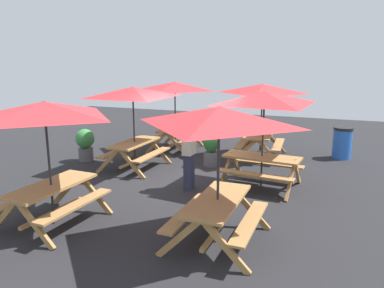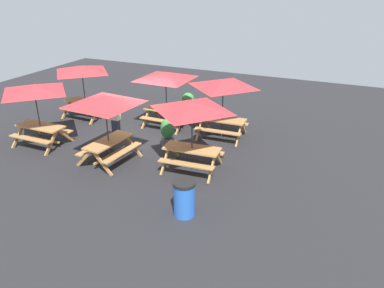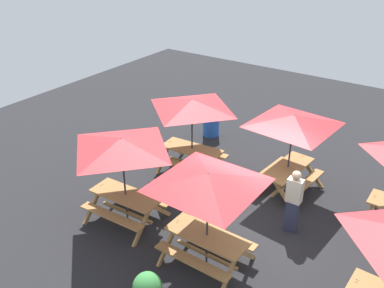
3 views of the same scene
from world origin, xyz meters
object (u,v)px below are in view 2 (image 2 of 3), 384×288
picnic_table_4 (166,80)px  trash_bin_blue (184,198)px  person_standing (115,119)px  picnic_table_2 (192,111)px  potted_plant_1 (188,102)px  picnic_table_1 (223,87)px  picnic_table_5 (82,73)px  potted_plant_0 (168,133)px  picnic_table_0 (105,105)px  picnic_table_3 (34,93)px

picnic_table_4 → trash_bin_blue: bearing=122.4°
person_standing → trash_bin_blue: bearing=141.9°
picnic_table_2 → potted_plant_1: 5.58m
picnic_table_1 → picnic_table_5: (6.25, 0.28, 0.00)m
picnic_table_4 → potted_plant_0: size_ratio=2.47×
picnic_table_0 → picnic_table_1: same height
picnic_table_3 → potted_plant_1: size_ratio=2.38×
trash_bin_blue → potted_plant_1: same height
picnic_table_4 → trash_bin_blue: picnic_table_4 is taller
picnic_table_2 → potted_plant_0: size_ratio=2.04×
picnic_table_5 → trash_bin_blue: bearing=147.2°
picnic_table_1 → person_standing: size_ratio=1.40×
picnic_table_4 → person_standing: bearing=63.7°
picnic_table_1 → trash_bin_blue: picnic_table_1 is taller
picnic_table_0 → picnic_table_2: (-2.77, -0.59, 0.00)m
picnic_table_2 → picnic_table_4: (2.50, -3.06, 0.00)m
potted_plant_1 → person_standing: (1.21, 3.88, 0.34)m
person_standing → picnic_table_5: bearing=-32.0°
picnic_table_3 → picnic_table_1: bearing=-150.2°
picnic_table_5 → person_standing: 3.36m
picnic_table_1 → picnic_table_5: bearing=0.2°
potted_plant_1 → person_standing: 4.08m
picnic_table_2 → picnic_table_3: 5.87m
picnic_table_4 → picnic_table_3: bearing=47.2°
potted_plant_0 → potted_plant_1: (0.89, -3.72, -0.06)m
picnic_table_1 → potted_plant_1: size_ratio=2.38×
picnic_table_1 → potted_plant_0: bearing=48.6°
trash_bin_blue → person_standing: 5.55m
picnic_table_5 → person_standing: (-2.72, 1.65, -1.10)m
picnic_table_0 → trash_bin_blue: bearing=68.9°
picnic_table_5 → trash_bin_blue: (-7.12, 5.01, -1.49)m
picnic_table_2 → potted_plant_1: size_ratio=2.38×
picnic_table_1 → picnic_table_3: (5.82, 3.37, 0.00)m
trash_bin_blue → potted_plant_1: (3.19, -7.24, 0.05)m
picnic_table_1 → potted_plant_1: (2.32, -1.95, -1.45)m
picnic_table_0 → picnic_table_5: same height
trash_bin_blue → person_standing: bearing=-37.4°
picnic_table_4 → person_standing: size_ratio=1.69×
picnic_table_5 → picnic_table_2: bearing=159.7°
picnic_table_0 → picnic_table_4: bearing=-178.9°
picnic_table_3 → trash_bin_blue: size_ratio=2.38×
trash_bin_blue → potted_plant_0: size_ratio=0.86×
potted_plant_0 → person_standing: person_standing is taller
potted_plant_1 → person_standing: person_standing is taller
picnic_table_1 → potted_plant_0: (1.43, 1.77, -1.39)m
picnic_table_4 → potted_plant_0: bearing=119.1°
picnic_table_5 → potted_plant_1: (-3.93, -2.23, -1.45)m
potted_plant_1 → potted_plant_0: bearing=103.4°
picnic_table_2 → potted_plant_1: (2.35, -4.85, -1.45)m
potted_plant_0 → picnic_table_3: bearing=20.0°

